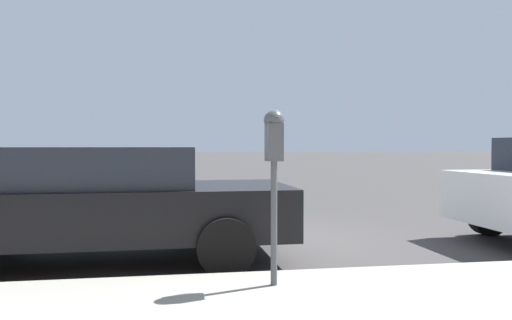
% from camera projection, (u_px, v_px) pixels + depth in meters
% --- Properties ---
extents(ground_plane, '(220.00, 220.00, 0.00)m').
position_uv_depth(ground_plane, '(259.00, 242.00, 7.31)').
color(ground_plane, '#3D3A3A').
extents(parking_meter, '(0.21, 0.19, 1.61)m').
position_uv_depth(parking_meter, '(274.00, 151.00, 4.54)').
color(parking_meter, '#4C5156').
rests_on(parking_meter, sidewalk).
extents(car_black, '(2.08, 4.59, 1.39)m').
position_uv_depth(car_black, '(96.00, 201.00, 5.99)').
color(car_black, black).
rests_on(car_black, ground_plane).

